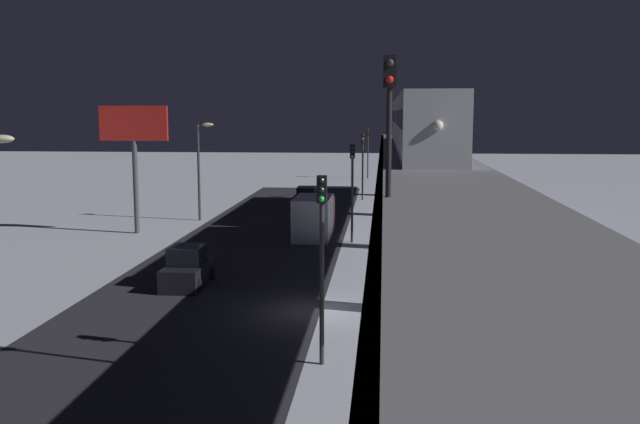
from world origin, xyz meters
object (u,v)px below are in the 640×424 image
Objects in this scene: traffic_light_near at (322,242)px; traffic_light_far at (363,157)px; subway_train at (417,122)px; box_truck at (314,216)px; rail_signal at (389,101)px; sedan_black at (188,270)px; sedan_yellow at (307,200)px; traffic_light_mid at (352,179)px; commercial_billboard at (134,136)px; traffic_light_distant at (368,146)px.

traffic_light_near and traffic_light_far have the same top height.
traffic_light_near is 45.70m from traffic_light_far.
subway_train is 4.98× the size of box_truck.
rail_signal reaches higher than sedan_black.
traffic_light_mid is at bearing -73.49° from sedan_yellow.
subway_train is 20.89m from traffic_light_far.
commercial_billboard is at bearing -58.72° from traffic_light_near.
sedan_black is at bearing -95.65° from sedan_yellow.
sedan_black and sedan_yellow have the same top height.
sedan_yellow is 0.48× the size of commercial_billboard.
traffic_light_near is at bearing 80.58° from subway_train.
box_truck is at bearing 2.93° from subway_train.
traffic_light_mid is at bearing -85.20° from rail_signal.
traffic_light_mid is (-4.70, 15.85, 3.40)m from sedan_yellow.
traffic_light_far reaches higher than sedan_yellow.
box_truck is at bearing -179.42° from commercial_billboard.
traffic_light_distant is at bearing -90.00° from traffic_light_near.
traffic_light_distant is at bearing -97.35° from sedan_black.
subway_train is at bearing 95.64° from traffic_light_distant.
rail_signal is at bearing 126.62° from sedan_black.
traffic_light_near is 22.85m from traffic_light_mid.
traffic_light_near is 1.00× the size of traffic_light_distant.
rail_signal is 18.01m from sedan_black.
box_truck is (4.84, -27.80, -7.40)m from rail_signal.
subway_train is 8.62× the size of sedan_yellow.
traffic_light_far is at bearing -101.99° from sedan_black.
subway_train is 17.36m from sedan_yellow.
rail_signal reaches higher than traffic_light_distant.
commercial_billboard reaches higher than traffic_light_near.
subway_train is at bearing -177.07° from box_truck.
sedan_yellow is 0.67× the size of traffic_light_mid.
sedan_yellow is 39.14m from traffic_light_near.
sedan_black is 13.25m from traffic_light_near.
traffic_light_distant is (2.14, -71.14, -4.55)m from rail_signal.
traffic_light_near is 1.00× the size of traffic_light_mid.
commercial_billboard is at bearing 53.51° from traffic_light_far.
sedan_black is 0.63× the size of traffic_light_mid.
sedan_yellow is at bearing -127.77° from commercial_billboard.
traffic_light_near reaches higher than box_truck.
commercial_billboard is at bearing 0.58° from box_truck.
box_truck is 13.69m from commercial_billboard.
traffic_light_near and traffic_light_distant have the same top height.
traffic_light_mid is (-7.50, -12.47, 3.41)m from sedan_black.
traffic_light_near is (2.14, -2.58, -4.55)m from rail_signal.
traffic_light_mid is 45.70m from traffic_light_distant.
traffic_light_near is (-2.70, 25.22, 2.85)m from box_truck.
commercial_billboard is (15.25, 20.61, 2.63)m from traffic_light_far.
sedan_black is at bearing 58.98° from traffic_light_mid.
rail_signal is 42.60m from sedan_yellow.
traffic_light_near is at bearing 125.85° from sedan_black.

